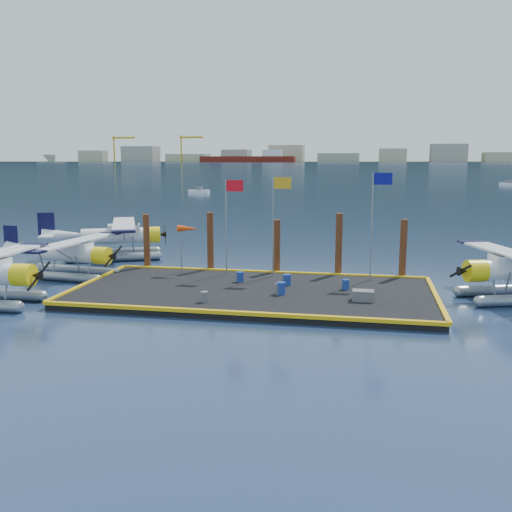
# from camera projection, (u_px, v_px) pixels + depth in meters

# --- Properties ---
(ground) EXTENTS (4000.00, 4000.00, 0.00)m
(ground) POSITION_uv_depth(u_px,v_px,m) (253.00, 296.00, 32.40)
(ground) COLOR navy
(ground) RESTS_ON ground
(dock) EXTENTS (20.00, 10.00, 0.40)m
(dock) POSITION_uv_depth(u_px,v_px,m) (253.00, 293.00, 32.37)
(dock) COLOR black
(dock) RESTS_ON ground
(dock_bumpers) EXTENTS (20.25, 10.25, 0.18)m
(dock_bumpers) POSITION_uv_depth(u_px,v_px,m) (253.00, 288.00, 32.32)
(dock_bumpers) COLOR #E4AE0D
(dock_bumpers) RESTS_ON dock
(far_backdrop) EXTENTS (3050.00, 2050.00, 810.00)m
(far_backdrop) POSITION_uv_depth(u_px,v_px,m) (449.00, 156.00, 1666.61)
(far_backdrop) COLOR black
(far_backdrop) RESTS_ON ground
(seaplane_b) EXTENTS (8.43, 9.30, 3.29)m
(seaplane_b) POSITION_uv_depth(u_px,v_px,m) (71.00, 256.00, 37.13)
(seaplane_b) COLOR gray
(seaplane_b) RESTS_ON ground
(seaplane_c) EXTENTS (9.67, 10.17, 3.71)m
(seaplane_c) POSITION_uv_depth(u_px,v_px,m) (119.00, 238.00, 44.13)
(seaplane_c) COLOR gray
(seaplane_c) RESTS_ON ground
(drum_0) EXTENTS (0.43, 0.43, 0.61)m
(drum_0) POSITION_uv_depth(u_px,v_px,m) (240.00, 277.00, 34.27)
(drum_0) COLOR navy
(drum_0) RESTS_ON dock
(drum_1) EXTENTS (0.41, 0.41, 0.58)m
(drum_1) POSITION_uv_depth(u_px,v_px,m) (278.00, 289.00, 31.17)
(drum_1) COLOR #58575C
(drum_1) RESTS_ON dock
(drum_2) EXTENTS (0.48, 0.48, 0.68)m
(drum_2) POSITION_uv_depth(u_px,v_px,m) (281.00, 288.00, 31.12)
(drum_2) COLOR navy
(drum_2) RESTS_ON dock
(drum_3) EXTENTS (0.39, 0.39, 0.55)m
(drum_3) POSITION_uv_depth(u_px,v_px,m) (204.00, 297.00, 29.49)
(drum_3) COLOR #58575C
(drum_3) RESTS_ON dock
(drum_4) EXTENTS (0.41, 0.41, 0.58)m
(drum_4) POSITION_uv_depth(u_px,v_px,m) (346.00, 284.00, 32.29)
(drum_4) COLOR navy
(drum_4) RESTS_ON dock
(drum_5) EXTENTS (0.47, 0.47, 0.66)m
(drum_5) POSITION_uv_depth(u_px,v_px,m) (287.00, 280.00, 33.30)
(drum_5) COLOR navy
(drum_5) RESTS_ON dock
(crate) EXTENTS (1.10, 0.74, 0.55)m
(crate) POSITION_uv_depth(u_px,v_px,m) (363.00, 296.00, 29.76)
(crate) COLOR #58575C
(crate) RESTS_ON dock
(flagpole_red) EXTENTS (1.14, 0.08, 6.00)m
(flagpole_red) POSITION_uv_depth(u_px,v_px,m) (229.00, 212.00, 35.75)
(flagpole_red) COLOR gray
(flagpole_red) RESTS_ON dock
(flagpole_yellow) EXTENTS (1.14, 0.08, 6.20)m
(flagpole_yellow) POSITION_uv_depth(u_px,v_px,m) (276.00, 211.00, 35.17)
(flagpole_yellow) COLOR gray
(flagpole_yellow) RESTS_ON dock
(flagpole_blue) EXTENTS (1.14, 0.08, 6.50)m
(flagpole_blue) POSITION_uv_depth(u_px,v_px,m) (376.00, 210.00, 34.02)
(flagpole_blue) COLOR gray
(flagpole_blue) RESTS_ON dock
(windsock) EXTENTS (1.40, 0.44, 3.12)m
(windsock) POSITION_uv_depth(u_px,v_px,m) (188.00, 230.00, 36.46)
(windsock) COLOR gray
(windsock) RESTS_ON dock
(piling_0) EXTENTS (0.44, 0.44, 4.00)m
(piling_0) POSITION_uv_depth(u_px,v_px,m) (147.00, 243.00, 38.87)
(piling_0) COLOR #4A2B15
(piling_0) RESTS_ON ground
(piling_1) EXTENTS (0.44, 0.44, 4.20)m
(piling_1) POSITION_uv_depth(u_px,v_px,m) (210.00, 244.00, 38.01)
(piling_1) COLOR #4A2B15
(piling_1) RESTS_ON ground
(piling_2) EXTENTS (0.44, 0.44, 3.80)m
(piling_2) POSITION_uv_depth(u_px,v_px,m) (277.00, 249.00, 37.20)
(piling_2) COLOR #4A2B15
(piling_2) RESTS_ON ground
(piling_3) EXTENTS (0.44, 0.44, 4.30)m
(piling_3) POSITION_uv_depth(u_px,v_px,m) (339.00, 247.00, 36.41)
(piling_3) COLOR #4A2B15
(piling_3) RESTS_ON ground
(piling_4) EXTENTS (0.44, 0.44, 4.00)m
(piling_4) POSITION_uv_depth(u_px,v_px,m) (403.00, 251.00, 35.69)
(piling_4) COLOR #4A2B15
(piling_4) RESTS_ON ground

